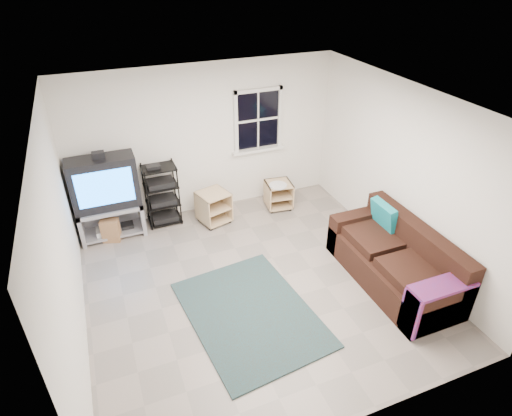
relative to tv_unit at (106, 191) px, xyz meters
name	(u,v)px	position (x,y,z in m)	size (l,w,h in m)	color
room	(258,124)	(2.69, 0.24, 0.66)	(4.60, 4.62, 4.60)	gray
tv_unit	(106,191)	(0.00, 0.00, 0.00)	(1.02, 0.51, 1.49)	#9E9EA5
av_rack	(162,198)	(0.87, 0.06, -0.34)	(0.55, 0.40, 1.09)	black
side_table_left	(213,206)	(1.66, -0.22, -0.52)	(0.59, 0.59, 0.57)	tan
side_table_right	(278,193)	(2.91, -0.20, -0.53)	(0.50, 0.50, 0.52)	tan
sofa	(396,262)	(3.60, -2.69, -0.49)	(0.92, 2.07, 0.95)	black
shag_rug	(250,313)	(1.45, -2.56, -0.81)	(1.49, 2.05, 0.02)	#312015
paper_bag	(111,230)	(-0.05, -0.17, -0.62)	(0.28, 0.18, 0.39)	#9E7247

